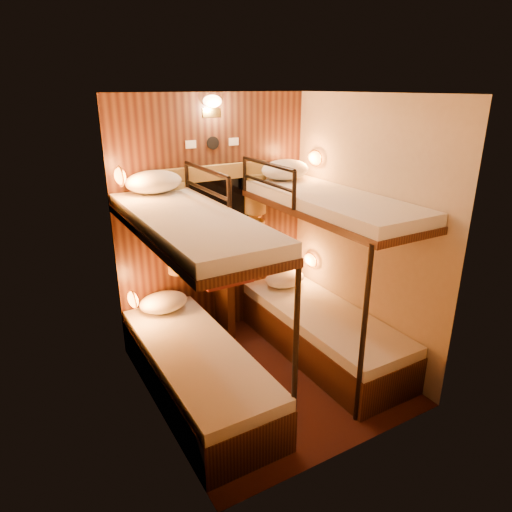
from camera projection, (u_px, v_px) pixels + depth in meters
floor at (268, 376)px, 4.11m from camera, size 2.10×2.10×0.00m
ceiling at (271, 93)px, 3.26m from camera, size 2.10×2.10×0.00m
wall_back at (214, 220)px, 4.54m from camera, size 2.40×0.00×2.40m
wall_front at (357, 300)px, 2.84m from camera, size 2.40×0.00×2.40m
wall_left at (149, 275)px, 3.22m from camera, size 0.00×2.40×2.40m
wall_right at (362, 232)px, 4.16m from camera, size 0.00×2.40×2.40m
back_panel at (214, 220)px, 4.52m from camera, size 2.00×0.03×2.40m
bunk_left at (195, 337)px, 3.66m from camera, size 0.72×1.90×1.82m
bunk_right at (323, 301)px, 4.27m from camera, size 0.72×1.90×1.82m
window at (216, 223)px, 4.51m from camera, size 1.00×0.12×0.79m
curtains at (217, 215)px, 4.45m from camera, size 1.10×0.22×1.00m
back_fixtures at (212, 110)px, 4.13m from camera, size 0.54×0.09×0.48m
reading_lamps at (230, 224)px, 4.24m from camera, size 2.00×0.20×1.25m
table at (225, 298)px, 4.65m from camera, size 0.50×0.34×0.66m
bottle_left at (224, 265)px, 4.60m from camera, size 0.07×0.07×0.24m
bottle_right at (227, 265)px, 4.60m from camera, size 0.07×0.07×0.23m
sachet_a at (235, 275)px, 4.62m from camera, size 0.09×0.08×0.01m
sachet_b at (230, 274)px, 4.64m from camera, size 0.10×0.09×0.01m
pillow_lower_left at (164, 302)px, 4.28m from camera, size 0.46×0.33×0.18m
pillow_lower_right at (285, 278)px, 4.81m from camera, size 0.44×0.32×0.17m
pillow_upper_left at (154, 182)px, 3.88m from camera, size 0.49×0.35×0.19m
pillow_upper_right at (285, 170)px, 4.44m from camera, size 0.50×0.35×0.19m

